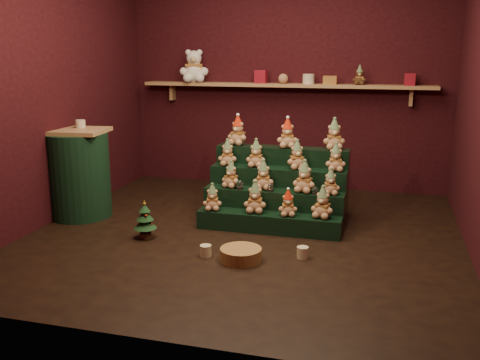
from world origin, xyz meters
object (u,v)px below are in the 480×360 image
(mug_right, at_px, (303,253))
(brown_bear, at_px, (359,75))
(snow_globe_a, at_px, (240,185))
(snow_globe_b, at_px, (270,187))
(riser_tier_front, at_px, (268,223))
(side_table, at_px, (79,174))
(mug_left, at_px, (206,251))
(white_bear, at_px, (194,62))
(wicker_basket, at_px, (241,255))
(snow_globe_c, at_px, (315,191))
(mini_christmas_tree, at_px, (145,220))

(mug_right, height_order, brown_bear, brown_bear)
(snow_globe_a, xyz_separation_m, mug_right, (0.76, -0.75, -0.36))
(snow_globe_a, relative_size, mug_right, 0.97)
(snow_globe_b, bearing_deg, riser_tier_front, -82.39)
(side_table, bearing_deg, mug_left, -30.73)
(riser_tier_front, xyz_separation_m, white_bear, (-1.35, 1.69, 1.49))
(side_table, xyz_separation_m, brown_bear, (2.74, 1.71, 0.97))
(snow_globe_a, xyz_separation_m, mug_left, (-0.04, -0.93, -0.36))
(wicker_basket, bearing_deg, side_table, 158.64)
(snow_globe_a, xyz_separation_m, snow_globe_c, (0.75, -0.00, -0.01))
(white_bear, bearing_deg, snow_globe_a, -71.16)
(snow_globe_c, relative_size, side_table, 0.09)
(snow_globe_a, height_order, mini_christmas_tree, snow_globe_a)
(mug_left, xyz_separation_m, brown_bear, (1.08, 2.46, 1.38))
(riser_tier_front, bearing_deg, mug_left, -116.02)
(mini_christmas_tree, height_order, mug_left, mini_christmas_tree)
(side_table, distance_m, wicker_basket, 2.16)
(snow_globe_c, distance_m, brown_bear, 1.87)
(snow_globe_a, distance_m, snow_globe_b, 0.31)
(mug_right, bearing_deg, wicker_basket, -158.20)
(side_table, xyz_separation_m, wicker_basket, (1.97, -0.77, -0.40))
(snow_globe_b, height_order, snow_globe_c, snow_globe_b)
(riser_tier_front, height_order, snow_globe_c, snow_globe_c)
(brown_bear, bearing_deg, snow_globe_c, -104.60)
(riser_tier_front, bearing_deg, mug_right, -54.30)
(mini_christmas_tree, bearing_deg, wicker_basket, -16.75)
(mug_left, height_order, white_bear, white_bear)
(white_bear, bearing_deg, snow_globe_c, -55.63)
(wicker_basket, xyz_separation_m, brown_bear, (0.76, 2.48, 1.37))
(side_table, height_order, mug_right, side_table)
(mug_right, distance_m, brown_bear, 2.68)
(brown_bear, bearing_deg, mini_christmas_tree, -133.32)
(white_bear, bearing_deg, side_table, -126.56)
(snow_globe_b, bearing_deg, mug_right, -59.27)
(snow_globe_b, relative_size, brown_bear, 0.37)
(snow_globe_c, relative_size, brown_bear, 0.37)
(mini_christmas_tree, bearing_deg, white_bear, 97.45)
(mug_left, relative_size, brown_bear, 0.45)
(side_table, bearing_deg, wicker_basket, -27.60)
(snow_globe_c, bearing_deg, brown_bear, 79.57)
(brown_bear, bearing_deg, wicker_basket, -111.30)
(snow_globe_b, distance_m, white_bear, 2.35)
(riser_tier_front, relative_size, wicker_basket, 4.02)
(brown_bear, bearing_deg, white_bear, 175.83)
(riser_tier_front, bearing_deg, mini_christmas_tree, -155.58)
(snow_globe_c, xyz_separation_m, white_bear, (-1.78, 1.53, 1.18))
(snow_globe_c, distance_m, wicker_basket, 1.12)
(wicker_basket, bearing_deg, mug_right, 21.80)
(snow_globe_c, relative_size, mini_christmas_tree, 0.22)
(snow_globe_b, height_order, mug_right, snow_globe_b)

